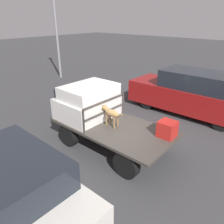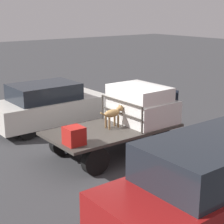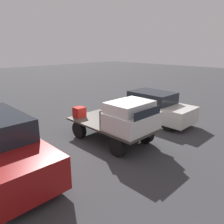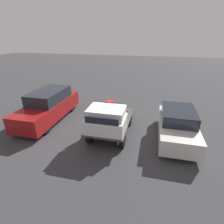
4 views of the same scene
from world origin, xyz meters
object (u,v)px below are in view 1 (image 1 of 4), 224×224
(parked_pickup_far, at_px, (191,93))
(light_pole_near, at_px, (55,10))
(parked_sedan, at_px, (8,189))
(dog, at_px, (111,113))
(cargo_crate, at_px, (167,129))
(flatbed_truck, at_px, (113,131))

(parked_pickup_far, distance_m, light_pole_near, 10.16)
(parked_sedan, distance_m, parked_pickup_far, 7.96)
(dog, bearing_deg, light_pole_near, -43.61)
(cargo_crate, bearing_deg, parked_sedan, 70.75)
(dog, xyz_separation_m, parked_sedan, (-0.29, 3.51, -0.43))
(parked_sedan, height_order, parked_pickup_far, parked_pickup_far)
(dog, bearing_deg, parked_pickup_far, -116.86)
(light_pole_near, bearing_deg, cargo_crate, 159.18)
(flatbed_truck, bearing_deg, parked_sedan, 93.63)
(cargo_crate, distance_m, parked_sedan, 4.30)
(dog, bearing_deg, cargo_crate, -178.72)
(cargo_crate, height_order, parked_sedan, parked_sedan)
(flatbed_truck, height_order, parked_sedan, parked_sedan)
(parked_pickup_far, bearing_deg, light_pole_near, 10.25)
(light_pole_near, bearing_deg, parked_sedan, 138.39)
(light_pole_near, bearing_deg, flatbed_truck, 153.03)
(parked_sedan, relative_size, parked_pickup_far, 0.79)
(flatbed_truck, distance_m, cargo_crate, 1.78)
(flatbed_truck, distance_m, dog, 0.65)
(parked_pickup_far, height_order, light_pole_near, light_pole_near)
(dog, relative_size, light_pole_near, 0.13)
(flatbed_truck, bearing_deg, cargo_crate, -162.74)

